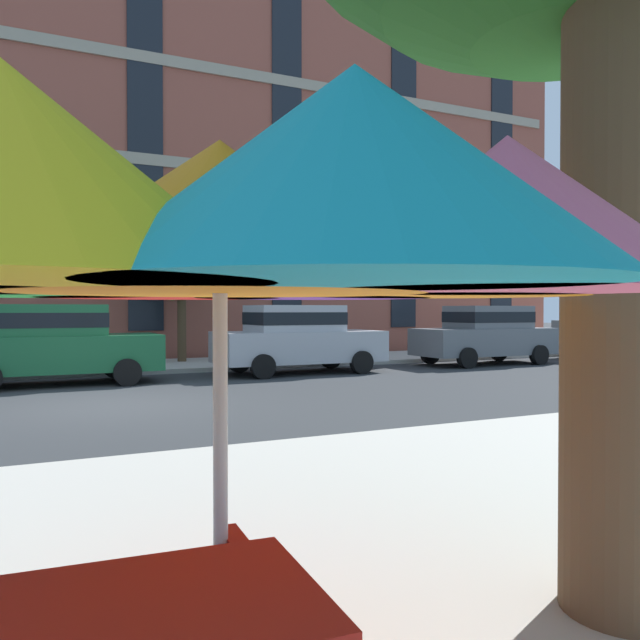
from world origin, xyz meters
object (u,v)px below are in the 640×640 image
Objects in this scene: sedan_gray at (486,333)px; patio_umbrella at (220,225)px; street_tree_middle at (174,256)px; sedan_green at (54,342)px; sedan_silver at (298,337)px; pickup_gray at (621,328)px.

patio_umbrella is (-12.30, -12.70, 1.06)m from sedan_gray.
sedan_gray is 9.67m from street_tree_middle.
sedan_gray is at bearing 0.00° from sedan_green.
sedan_gray is at bearing 0.00° from sedan_silver.
street_tree_middle is (-14.67, 3.66, 2.22)m from pickup_gray.
street_tree_middle reaches higher than sedan_green.
street_tree_middle is at bearing 46.20° from sedan_green.
patio_umbrella is (-3.64, -16.36, -1.24)m from street_tree_middle.
patio_umbrella reaches higher than pickup_gray.
patio_umbrella is (-6.02, -12.70, 1.06)m from sedan_silver.
street_tree_middle is 16.80m from patio_umbrella.
pickup_gray is 1.44× the size of patio_umbrella.
sedan_gray is 6.01m from pickup_gray.
sedan_green is 12.74m from patio_umbrella.
sedan_green is 1.00× the size of sedan_silver.
pickup_gray reaches higher than sedan_gray.
pickup_gray is (12.29, 0.00, 0.08)m from sedan_silver.
sedan_silver and sedan_gray have the same top height.
patio_umbrella is at bearing -115.36° from sedan_silver.
sedan_silver is 0.99× the size of street_tree_middle.
pickup_gray is at bearing 0.00° from sedan_silver.
sedan_green is at bearing -133.80° from street_tree_middle.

